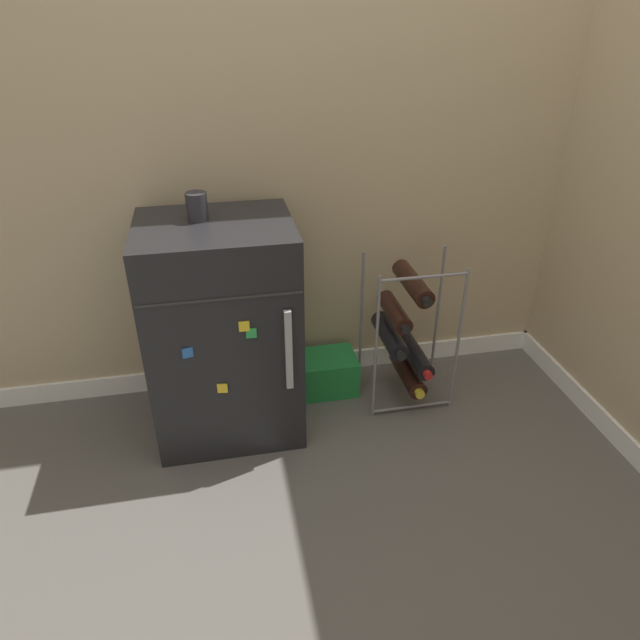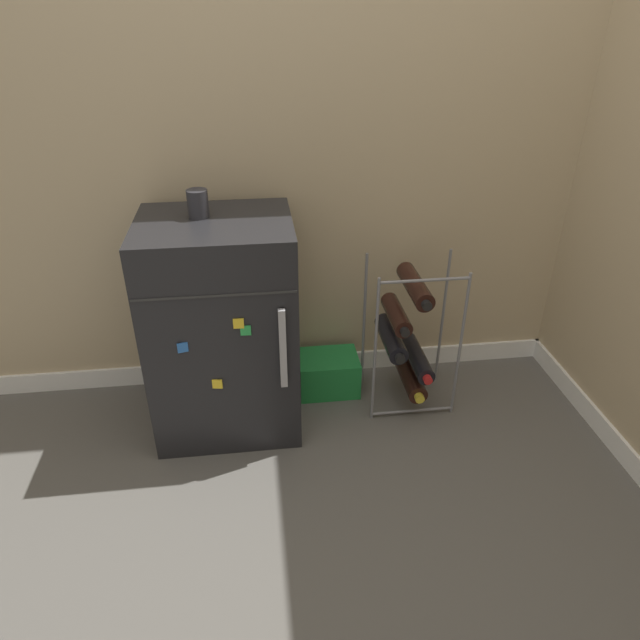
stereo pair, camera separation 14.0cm
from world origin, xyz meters
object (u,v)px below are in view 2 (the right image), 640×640
object	(u,v)px
mini_fridge	(223,328)
wine_rack	(407,337)
soda_box	(328,373)
fridge_top_cup	(198,204)

from	to	relation	value
mini_fridge	wine_rack	bearing A→B (deg)	1.68
wine_rack	soda_box	world-z (taller)	wine_rack
wine_rack	soda_box	distance (m)	0.40
mini_fridge	soda_box	world-z (taller)	mini_fridge
soda_box	wine_rack	bearing A→B (deg)	-20.85
soda_box	fridge_top_cup	size ratio (longest dim) A/B	2.69
wine_rack	mini_fridge	bearing A→B (deg)	-178.32
wine_rack	fridge_top_cup	distance (m)	0.98
mini_fridge	wine_rack	distance (m)	0.75
wine_rack	fridge_top_cup	size ratio (longest dim) A/B	6.68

